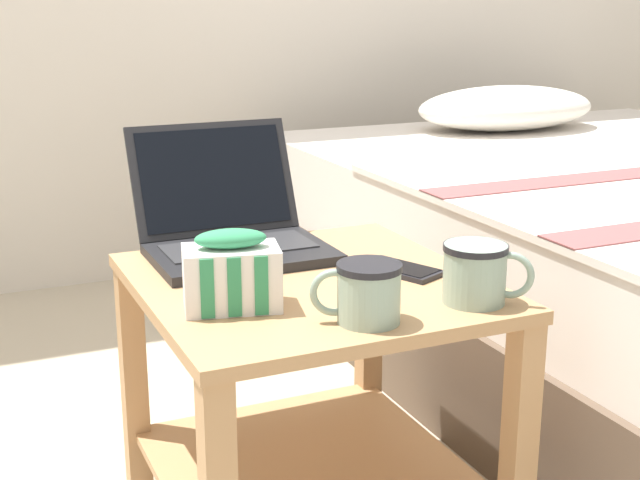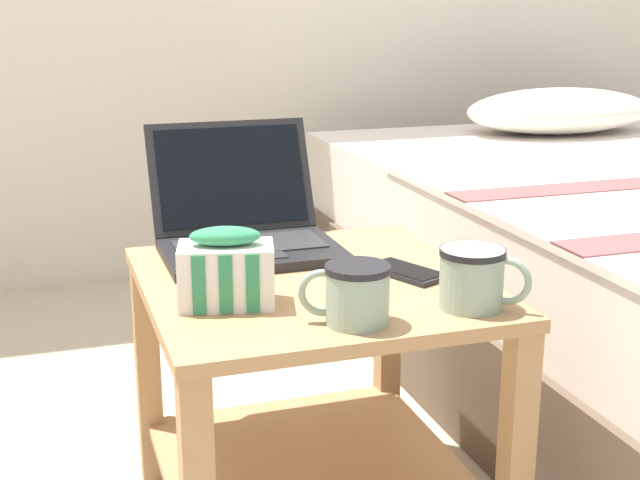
{
  "view_description": "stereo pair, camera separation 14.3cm",
  "coord_description": "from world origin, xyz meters",
  "px_view_note": "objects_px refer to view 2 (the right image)",
  "views": [
    {
      "loc": [
        -0.56,
        -1.3,
        0.94
      ],
      "look_at": [
        0.0,
        -0.04,
        0.55
      ],
      "focal_mm": 50.0,
      "sensor_mm": 36.0,
      "label": 1
    },
    {
      "loc": [
        -0.43,
        -1.35,
        0.94
      ],
      "look_at": [
        0.0,
        -0.04,
        0.55
      ],
      "focal_mm": 50.0,
      "sensor_mm": 36.0,
      "label": 2
    }
  ],
  "objects_px": {
    "mug_front_left": "(356,291)",
    "mug_front_right": "(474,275)",
    "snack_bag": "(226,271)",
    "laptop": "(245,226)",
    "cell_phone": "(406,272)"
  },
  "relations": [
    {
      "from": "laptop",
      "to": "snack_bag",
      "type": "height_order",
      "value": "laptop"
    },
    {
      "from": "laptop",
      "to": "mug_front_right",
      "type": "height_order",
      "value": "laptop"
    },
    {
      "from": "snack_bag",
      "to": "laptop",
      "type": "bearing_deg",
      "value": 71.35
    },
    {
      "from": "mug_front_right",
      "to": "cell_phone",
      "type": "relative_size",
      "value": 0.78
    },
    {
      "from": "mug_front_left",
      "to": "mug_front_right",
      "type": "relative_size",
      "value": 1.05
    },
    {
      "from": "mug_front_right",
      "to": "mug_front_left",
      "type": "bearing_deg",
      "value": -177.81
    },
    {
      "from": "mug_front_left",
      "to": "cell_phone",
      "type": "xyz_separation_m",
      "value": [
        0.16,
        0.19,
        -0.04
      ]
    },
    {
      "from": "mug_front_left",
      "to": "cell_phone",
      "type": "distance_m",
      "value": 0.26
    },
    {
      "from": "laptop",
      "to": "cell_phone",
      "type": "xyz_separation_m",
      "value": [
        0.22,
        -0.24,
        -0.04
      ]
    },
    {
      "from": "snack_bag",
      "to": "cell_phone",
      "type": "relative_size",
      "value": 1.01
    },
    {
      "from": "snack_bag",
      "to": "cell_phone",
      "type": "xyz_separation_m",
      "value": [
        0.32,
        0.06,
        -0.05
      ]
    },
    {
      "from": "mug_front_left",
      "to": "laptop",
      "type": "bearing_deg",
      "value": 98.15
    },
    {
      "from": "mug_front_left",
      "to": "mug_front_right",
      "type": "xyz_separation_m",
      "value": [
        0.19,
        0.01,
        0.0
      ]
    },
    {
      "from": "laptop",
      "to": "mug_front_left",
      "type": "xyz_separation_m",
      "value": [
        0.06,
        -0.43,
        0.0
      ]
    },
    {
      "from": "mug_front_left",
      "to": "snack_bag",
      "type": "distance_m",
      "value": 0.21
    }
  ]
}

